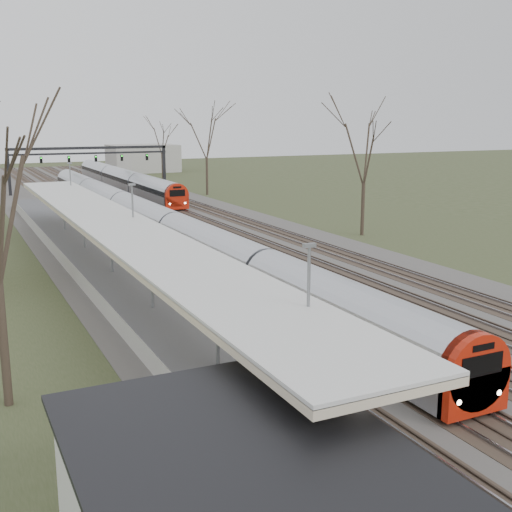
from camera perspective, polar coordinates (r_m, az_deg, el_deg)
The scene contains 8 objects.
track_bed at distance 60.51m, azimuth -8.63°, elevation 2.82°, with size 24.00×160.00×0.22m.
platform at distance 41.49m, azimuth -13.74°, elevation -1.03°, with size 3.50×69.00×1.00m, color #9E9B93.
canopy at distance 36.50m, azimuth -12.49°, elevation 2.75°, with size 4.10×50.00×3.11m.
signal_gantry at distance 88.98m, azimuth -14.54°, elevation 8.65°, with size 21.00×0.59×6.08m.
tree_east_far at distance 54.12m, azimuth 9.65°, elevation 9.40°, with size 5.00×5.00×10.30m.
train_near at distance 54.18m, azimuth -9.70°, elevation 3.22°, with size 2.62×75.21×3.05m.
train_far at distance 89.52m, azimuth -11.69°, elevation 6.60°, with size 2.62×45.21×3.05m.
passenger at distance 22.11m, azimuth -0.16°, elevation -8.52°, with size 0.65×0.43×1.78m, color #31274D.
Camera 1 is at (-17.25, -2.12, 9.68)m, focal length 45.00 mm.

